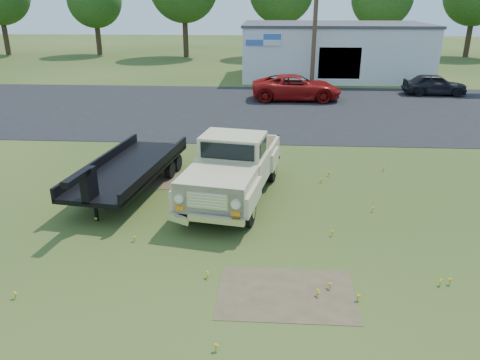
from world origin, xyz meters
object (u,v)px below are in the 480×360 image
at_px(red_pickup, 296,88).
at_px(dark_sedan, 434,85).
at_px(vintage_pickup_truck, 233,167).
at_px(flatbed_trailer, 129,166).

xyz_separation_m(red_pickup, dark_sedan, (9.14, 2.18, -0.09)).
bearing_deg(vintage_pickup_truck, red_pickup, 90.19).
bearing_deg(flatbed_trailer, dark_sedan, 56.48).
height_order(red_pickup, dark_sedan, red_pickup).
bearing_deg(red_pickup, dark_sedan, -77.63).
height_order(vintage_pickup_truck, flatbed_trailer, vintage_pickup_truck).
relative_size(flatbed_trailer, dark_sedan, 1.58).
xyz_separation_m(vintage_pickup_truck, flatbed_trailer, (-3.50, 0.45, -0.20)).
distance_m(vintage_pickup_truck, flatbed_trailer, 3.53).
relative_size(vintage_pickup_truck, dark_sedan, 1.47).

